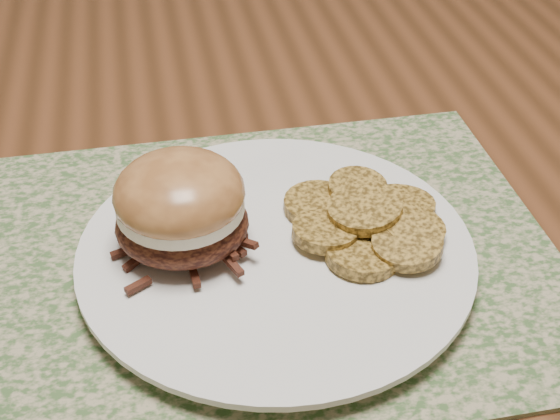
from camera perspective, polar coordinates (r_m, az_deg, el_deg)
The scene contains 5 objects.
dining_table at distance 0.86m, azimuth 10.52°, elevation 5.38°, with size 1.50×0.90×0.75m.
placemat at distance 0.56m, azimuth -2.78°, elevation -3.68°, with size 0.45×0.33×0.00m, color #406131.
dinner_plate at distance 0.55m, azimuth -0.30°, elevation -3.28°, with size 0.26×0.26×0.02m, color white.
pork_sandwich at distance 0.53m, azimuth -7.29°, elevation 0.26°, with size 0.11×0.11×0.07m.
roasted_potatoes at distance 0.55m, azimuth 6.43°, elevation -0.72°, with size 0.13×0.13×0.03m.
Camera 1 is at (-0.29, -0.67, 1.12)m, focal length 50.00 mm.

